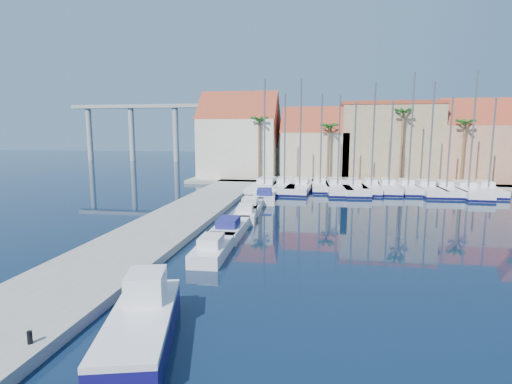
# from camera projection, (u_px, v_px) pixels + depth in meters

# --- Properties ---
(ground) EXTENTS (260.00, 260.00, 0.00)m
(ground) POSITION_uv_depth(u_px,v_px,m) (244.00, 311.00, 17.41)
(ground) COLOR black
(ground) RESTS_ON ground
(quay_west) EXTENTS (6.00, 77.00, 0.50)m
(quay_west) POSITION_uv_depth(u_px,v_px,m) (167.00, 226.00, 31.99)
(quay_west) COLOR gray
(quay_west) RESTS_ON ground
(shore_north) EXTENTS (54.00, 16.00, 0.50)m
(shore_north) POSITION_uv_depth(u_px,v_px,m) (366.00, 179.00, 62.54)
(shore_north) COLOR gray
(shore_north) RESTS_ON ground
(bollard) EXTENTS (0.18, 0.18, 0.45)m
(bollard) POSITION_uv_depth(u_px,v_px,m) (30.00, 337.00, 13.78)
(bollard) COLOR black
(bollard) RESTS_ON quay_west
(fishing_boat) EXTENTS (3.82, 6.94, 2.31)m
(fishing_boat) POSITION_uv_depth(u_px,v_px,m) (142.00, 322.00, 14.79)
(fishing_boat) COLOR #130E56
(fishing_boat) RESTS_ON ground
(motorboat_west_0) EXTENTS (2.04, 5.82, 1.40)m
(motorboat_west_0) POSITION_uv_depth(u_px,v_px,m) (213.00, 248.00, 25.09)
(motorboat_west_0) COLOR white
(motorboat_west_0) RESTS_ON ground
(motorboat_west_1) EXTENTS (2.18, 6.53, 1.40)m
(motorboat_west_1) POSITION_uv_depth(u_px,v_px,m) (230.00, 228.00, 30.19)
(motorboat_west_1) COLOR white
(motorboat_west_1) RESTS_ON ground
(motorboat_west_2) EXTENTS (2.35, 5.76, 1.40)m
(motorboat_west_2) POSITION_uv_depth(u_px,v_px,m) (246.00, 214.00, 35.46)
(motorboat_west_2) COLOR white
(motorboat_west_2) RESTS_ON ground
(motorboat_west_3) EXTENTS (2.38, 6.44, 1.40)m
(motorboat_west_3) POSITION_uv_depth(u_px,v_px,m) (251.00, 205.00, 39.32)
(motorboat_west_3) COLOR white
(motorboat_west_3) RESTS_ON ground
(motorboat_west_4) EXTENTS (3.05, 7.46, 1.40)m
(motorboat_west_4) POSITION_uv_depth(u_px,v_px,m) (265.00, 196.00, 44.99)
(motorboat_west_4) COLOR white
(motorboat_west_4) RESTS_ON ground
(sailboat_0) EXTENTS (3.67, 11.49, 14.15)m
(sailboat_0) POSITION_uv_depth(u_px,v_px,m) (265.00, 186.00, 52.42)
(sailboat_0) COLOR white
(sailboat_0) RESTS_ON ground
(sailboat_1) EXTENTS (3.47, 11.08, 12.45)m
(sailboat_1) POSITION_uv_depth(u_px,v_px,m) (284.00, 186.00, 52.56)
(sailboat_1) COLOR white
(sailboat_1) RESTS_ON ground
(sailboat_2) EXTENTS (3.43, 10.64, 14.21)m
(sailboat_2) POSITION_uv_depth(u_px,v_px,m) (300.00, 187.00, 51.91)
(sailboat_2) COLOR white
(sailboat_2) RESTS_ON ground
(sailboat_3) EXTENTS (2.59, 8.20, 12.50)m
(sailboat_3) POSITION_uv_depth(u_px,v_px,m) (320.00, 185.00, 53.04)
(sailboat_3) COLOR white
(sailboat_3) RESTS_ON ground
(sailboat_4) EXTENTS (3.63, 11.24, 12.14)m
(sailboat_4) POSITION_uv_depth(u_px,v_px,m) (337.00, 187.00, 51.65)
(sailboat_4) COLOR white
(sailboat_4) RESTS_ON ground
(sailboat_5) EXTENTS (3.77, 11.31, 11.29)m
(sailboat_5) POSITION_uv_depth(u_px,v_px,m) (352.00, 188.00, 51.33)
(sailboat_5) COLOR white
(sailboat_5) RESTS_ON ground
(sailboat_6) EXTENTS (2.93, 9.06, 13.69)m
(sailboat_6) POSITION_uv_depth(u_px,v_px,m) (371.00, 187.00, 51.34)
(sailboat_6) COLOR white
(sailboat_6) RESTS_ON ground
(sailboat_7) EXTENTS (2.61, 9.04, 11.47)m
(sailboat_7) POSITION_uv_depth(u_px,v_px,m) (388.00, 187.00, 51.37)
(sailboat_7) COLOR white
(sailboat_7) RESTS_ON ground
(sailboat_8) EXTENTS (2.36, 8.42, 14.90)m
(sailboat_8) POSITION_uv_depth(u_px,v_px,m) (407.00, 187.00, 51.06)
(sailboat_8) COLOR white
(sailboat_8) RESTS_ON ground
(sailboat_9) EXTENTS (2.88, 9.86, 13.64)m
(sailboat_9) POSITION_uv_depth(u_px,v_px,m) (427.00, 189.00, 49.98)
(sailboat_9) COLOR white
(sailboat_9) RESTS_ON ground
(sailboat_10) EXTENTS (2.62, 9.30, 11.77)m
(sailboat_10) POSITION_uv_depth(u_px,v_px,m) (445.00, 189.00, 49.45)
(sailboat_10) COLOR white
(sailboat_10) RESTS_ON ground
(sailboat_11) EXTENTS (3.08, 10.84, 14.66)m
(sailboat_11) POSITION_uv_depth(u_px,v_px,m) (466.00, 190.00, 48.72)
(sailboat_11) COLOR white
(sailboat_11) RESTS_ON ground
(sailboat_12) EXTENTS (2.72, 8.63, 11.69)m
(sailboat_12) POSITION_uv_depth(u_px,v_px,m) (487.00, 190.00, 49.13)
(sailboat_12) COLOR white
(sailboat_12) RESTS_ON ground
(building_0) EXTENTS (12.30, 9.00, 13.50)m
(building_0) POSITION_uv_depth(u_px,v_px,m) (240.00, 139.00, 63.86)
(building_0) COLOR beige
(building_0) RESTS_ON shore_north
(building_1) EXTENTS (10.30, 8.00, 11.00)m
(building_1) POSITION_uv_depth(u_px,v_px,m) (315.00, 147.00, 62.10)
(building_1) COLOR tan
(building_1) RESTS_ON shore_north
(building_2) EXTENTS (14.20, 10.20, 11.50)m
(building_2) POSITION_uv_depth(u_px,v_px,m) (388.00, 141.00, 61.13)
(building_2) COLOR #9B815F
(building_2) RESTS_ON shore_north
(building_3) EXTENTS (10.30, 8.00, 12.00)m
(building_3) POSITION_uv_depth(u_px,v_px,m) (474.00, 144.00, 58.27)
(building_3) COLOR tan
(building_3) RESTS_ON shore_north
(palm_0) EXTENTS (2.60, 2.60, 10.15)m
(palm_0) POSITION_uv_depth(u_px,v_px,m) (259.00, 122.00, 57.95)
(palm_0) COLOR brown
(palm_0) RESTS_ON shore_north
(palm_1) EXTENTS (2.60, 2.60, 9.15)m
(palm_1) POSITION_uv_depth(u_px,v_px,m) (329.00, 128.00, 56.46)
(palm_1) COLOR brown
(palm_1) RESTS_ON shore_north
(palm_2) EXTENTS (2.60, 2.60, 11.15)m
(palm_2) POSITION_uv_depth(u_px,v_px,m) (404.00, 114.00, 54.55)
(palm_2) COLOR brown
(palm_2) RESTS_ON shore_north
(palm_3) EXTENTS (2.60, 2.60, 9.65)m
(palm_3) POSITION_uv_depth(u_px,v_px,m) (465.00, 125.00, 53.46)
(palm_3) COLOR brown
(palm_3) RESTS_ON shore_north
(viaduct) EXTENTS (48.00, 2.20, 14.45)m
(viaduct) POSITION_uv_depth(u_px,v_px,m) (156.00, 121.00, 102.15)
(viaduct) COLOR #9E9E99
(viaduct) RESTS_ON ground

